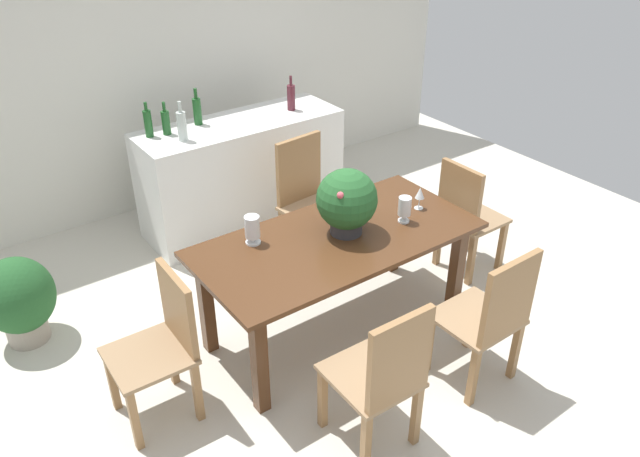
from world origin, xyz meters
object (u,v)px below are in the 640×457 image
object	(u,v)px
chair_far_right	(306,192)
wine_bottle_clear	(148,123)
chair_head_end	(164,340)
wine_glass	(420,194)
wine_bottle_amber	(197,111)
wine_bottle_green	(291,97)
crystal_vase_left	(405,207)
dining_table	(337,251)
wine_bottle_tall	(182,126)
chair_near_right	(491,315)
wine_bottle_dark	(166,122)
potted_plant_floor	(18,299)
chair_foot_end	(466,213)
crystal_vase_center_near	(252,228)
chair_near_left	(384,375)
kitchen_counter	(243,173)
flower_centerpiece	(347,201)

from	to	relation	value
chair_far_right	wine_bottle_clear	size ratio (longest dim) A/B	3.54
chair_head_end	wine_glass	xyz separation A→B (m)	(1.94, -0.03, 0.36)
wine_glass	wine_bottle_amber	bearing A→B (deg)	111.43
chair_far_right	wine_bottle_green	size ratio (longest dim) A/B	3.30
wine_glass	wine_bottle_green	world-z (taller)	wine_bottle_green
crystal_vase_left	wine_bottle_green	xyz separation A→B (m)	(0.29, 1.80, 0.21)
dining_table	crystal_vase_left	world-z (taller)	crystal_vase_left
wine_bottle_tall	chair_near_right	bearing A→B (deg)	-74.30
wine_bottle_dark	potted_plant_floor	size ratio (longest dim) A/B	0.42
chair_foot_end	crystal_vase_center_near	distance (m)	1.79
wine_bottle_amber	chair_near_left	bearing A→B (deg)	-97.61
crystal_vase_left	wine_bottle_green	distance (m)	1.84
chair_far_right	kitchen_counter	bearing A→B (deg)	96.26
chair_head_end	potted_plant_floor	bearing A→B (deg)	-153.67
kitchen_counter	chair_near_right	bearing A→B (deg)	-86.39
dining_table	wine_bottle_green	size ratio (longest dim) A/B	6.17
wine_bottle_green	wine_bottle_amber	bearing A→B (deg)	168.62
crystal_vase_left	chair_near_left	bearing A→B (deg)	-136.47
chair_near_right	chair_foot_end	distance (m)	1.27
dining_table	wine_bottle_amber	size ratio (longest dim) A/B	6.13
chair_near_right	potted_plant_floor	size ratio (longest dim) A/B	1.53
chair_near_left	chair_far_right	bearing A→B (deg)	-112.31
dining_table	chair_far_right	distance (m)	1.05
flower_centerpiece	chair_head_end	bearing A→B (deg)	-179.35
chair_near_right	wine_bottle_dark	xyz separation A→B (m)	(-0.78, 2.78, 0.52)
wine_bottle_clear	wine_bottle_tall	bearing A→B (deg)	-51.06
wine_glass	potted_plant_floor	bearing A→B (deg)	154.37
flower_centerpiece	wine_bottle_tall	distance (m)	1.65
chair_head_end	kitchen_counter	xyz separation A→B (m)	(1.50, 1.72, -0.04)
wine_bottle_green	crystal_vase_left	bearing A→B (deg)	-99.19
crystal_vase_left	wine_glass	size ratio (longest dim) A/B	1.13
crystal_vase_center_near	wine_bottle_tall	bearing A→B (deg)	82.37
chair_far_right	kitchen_counter	size ratio (longest dim) A/B	0.57
wine_bottle_dark	kitchen_counter	bearing A→B (deg)	-9.08
wine_bottle_dark	flower_centerpiece	bearing A→B (deg)	-76.55
wine_bottle_dark	wine_bottle_tall	distance (m)	0.20
chair_head_end	wine_glass	distance (m)	1.98
chair_near_left	chair_near_right	size ratio (longest dim) A/B	1.01
chair_head_end	kitchen_counter	distance (m)	2.28
chair_near_right	chair_far_right	size ratio (longest dim) A/B	0.97
wine_bottle_clear	wine_bottle_amber	xyz separation A→B (m)	(0.44, 0.02, 0.00)
wine_bottle_amber	potted_plant_floor	world-z (taller)	wine_bottle_amber
wine_bottle_dark	wine_bottle_clear	size ratio (longest dim) A/B	0.94
chair_near_left	chair_foot_end	size ratio (longest dim) A/B	1.04
wine_bottle_dark	chair_near_right	bearing A→B (deg)	-74.40
dining_table	crystal_vase_center_near	distance (m)	0.59
dining_table	wine_bottle_tall	world-z (taller)	wine_bottle_tall
wine_bottle_clear	wine_bottle_amber	bearing A→B (deg)	2.06
wine_bottle_clear	chair_head_end	bearing A→B (deg)	-112.40
wine_bottle_dark	potted_plant_floor	distance (m)	1.74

